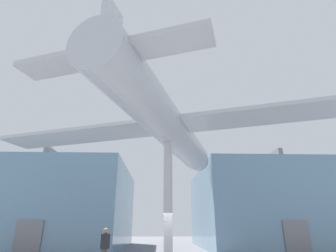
{
  "coord_description": "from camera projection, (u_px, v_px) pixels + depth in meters",
  "views": [
    {
      "loc": [
        -0.43,
        -12.68,
        1.98
      ],
      "look_at": [
        0.0,
        0.0,
        6.79
      ],
      "focal_mm": 28.0,
      "sensor_mm": 36.0,
      "label": 1
    }
  ],
  "objects": [
    {
      "name": "glass_pavilion_left",
      "position": [
        67.0,
        207.0,
        24.98
      ],
      "size": [
        11.34,
        13.95,
        7.76
      ],
      "color": "#60849E",
      "rests_on": "ground_plane"
    },
    {
      "name": "glass_pavilion_right",
      "position": [
        257.0,
        208.0,
        25.56
      ],
      "size": [
        11.34,
        13.95,
        7.76
      ],
      "color": "#60849E",
      "rests_on": "ground_plane"
    },
    {
      "name": "support_pylon_central",
      "position": [
        168.0,
        203.0,
        12.21
      ],
      "size": [
        0.42,
        0.42,
        5.87
      ],
      "color": "#B7B7BC",
      "rests_on": "ground_plane"
    },
    {
      "name": "suspended_airplane",
      "position": [
        169.0,
        127.0,
        13.8
      ],
      "size": [
        19.89,
        15.6,
        3.01
      ],
      "rotation": [
        0.0,
        0.0,
        -0.34
      ],
      "color": "#B2B7BC",
      "rests_on": "support_pylon_central"
    },
    {
      "name": "visitor_person",
      "position": [
        105.0,
        244.0,
        12.85
      ],
      "size": [
        0.44,
        0.43,
        1.85
      ],
      "rotation": [
        0.0,
        0.0,
        0.74
      ],
      "color": "#4C4238",
      "rests_on": "ground_plane"
    }
  ]
}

